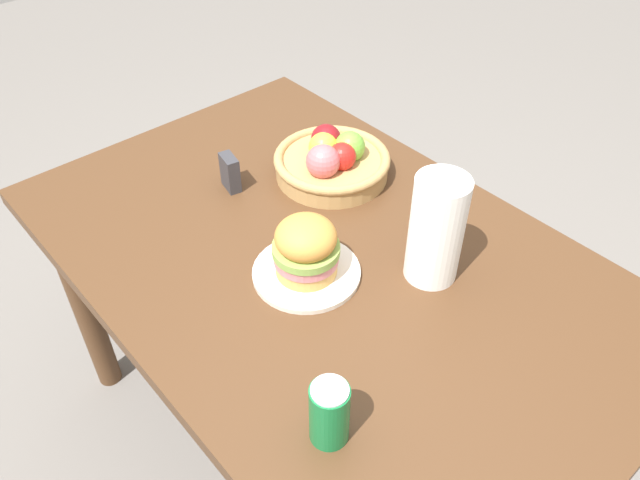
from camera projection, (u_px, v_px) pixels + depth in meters
name	position (u px, v px, depth m)	size (l,w,h in m)	color
ground_plane	(323.00, 439.00, 1.87)	(8.00, 8.00, 0.00)	slate
dining_table	(324.00, 287.00, 1.44)	(1.40, 0.90, 0.75)	#4C301C
plate	(306.00, 272.00, 1.32)	(0.23, 0.23, 0.01)	silver
sandwich	(306.00, 247.00, 1.27)	(0.14, 0.14, 0.13)	tan
soda_can	(329.00, 413.00, 1.00)	(0.07, 0.07, 0.13)	#147238
fruit_basket	(332.00, 160.00, 1.56)	(0.29, 0.29, 0.12)	tan
paper_towel_roll	(436.00, 230.00, 1.25)	(0.11, 0.11, 0.24)	white
napkin_holder	(230.00, 173.00, 1.52)	(0.06, 0.03, 0.09)	#333338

